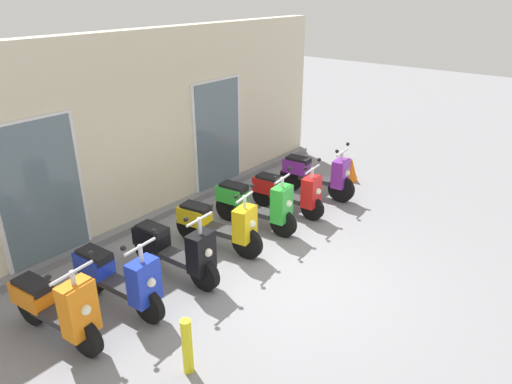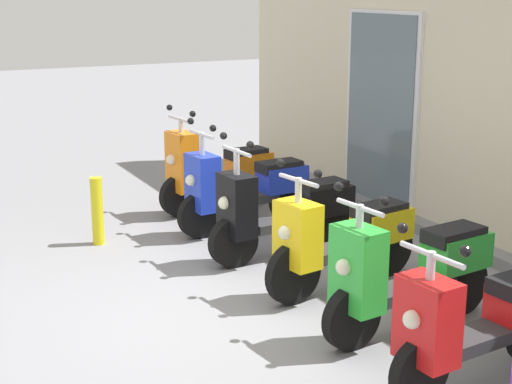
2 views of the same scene
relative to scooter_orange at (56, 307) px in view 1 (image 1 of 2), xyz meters
The scene contains 11 objects.
ground_plane 3.05m from the scooter_orange, 24.55° to the right, with size 40.00×40.00×0.00m, color gray.
storefront_facade 3.50m from the scooter_orange, 34.08° to the left, with size 10.00×0.50×3.32m.
scooter_orange is the anchor object (origin of this frame).
scooter_blue 0.85m from the scooter_orange, ahead, with size 0.56×1.61×1.23m.
scooter_black 1.80m from the scooter_orange, ahead, with size 0.57×1.63×1.24m.
scooter_yellow 2.77m from the scooter_orange, ahead, with size 0.61×1.63×1.18m.
scooter_green 3.71m from the scooter_orange, ahead, with size 0.57×1.64×1.20m.
scooter_red 4.56m from the scooter_orange, ahead, with size 0.59×1.52×1.12m.
scooter_purple 5.59m from the scooter_orange, ahead, with size 0.58×1.65×1.16m.
traffic_cone 6.78m from the scooter_orange, ahead, with size 0.32×0.32×0.52m, color orange.
curb_bollard 1.70m from the scooter_orange, 68.86° to the right, with size 0.12×0.12×0.70m, color yellow.
Camera 1 is at (-4.76, -3.43, 3.97)m, focal length 32.80 mm.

